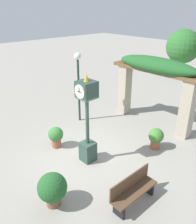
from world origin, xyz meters
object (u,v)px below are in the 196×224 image
Objects in this scene: lamp_post at (78,74)px; pedestal_clock at (87,120)px; potted_plant_near_left at (156,137)px; potted_plant_near_right at (56,136)px; potted_plant_far_left at (52,188)px; park_bench at (133,190)px.

pedestal_clock is at bearing -33.60° from lamp_post.
lamp_post reaches higher than pedestal_clock.
pedestal_clock reaches higher than potted_plant_near_left.
pedestal_clock is 3.77× the size of potted_plant_near_right.
potted_plant_far_left is 2.26m from park_bench.
potted_plant_far_left is 0.64× the size of park_bench.
potted_plant_far_left reaches higher than park_bench.
potted_plant_near_right is 3.06m from potted_plant_far_left.
lamp_post is at bearing 66.65° from park_bench.
potted_plant_near_left is 0.26× the size of lamp_post.
potted_plant_near_right is (-2.75, -2.81, 0.00)m from potted_plant_near_left.
potted_plant_near_right is at bearing 144.69° from potted_plant_far_left.
lamp_post is at bearing 133.33° from potted_plant_far_left.
potted_plant_far_left is (0.96, -2.12, -1.07)m from pedestal_clock.
potted_plant_near_right is at bearing -167.22° from pedestal_clock.
potted_plant_near_left is 3.94m from potted_plant_near_right.
potted_plant_far_left reaches higher than potted_plant_near_right.
potted_plant_far_left is 0.31× the size of lamp_post.
pedestal_clock is at bearing 12.78° from potted_plant_near_right.
park_bench is (3.97, -0.05, -0.05)m from potted_plant_near_right.
potted_plant_near_right is 3.97m from park_bench.
lamp_post is at bearing 119.52° from potted_plant_near_right.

